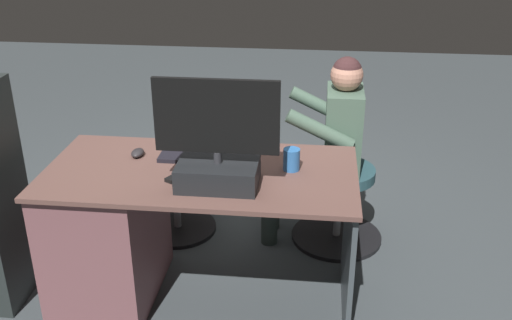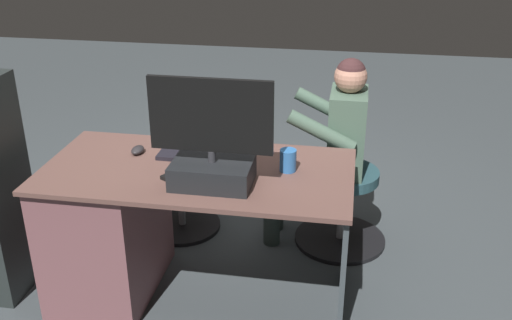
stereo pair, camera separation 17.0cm
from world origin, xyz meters
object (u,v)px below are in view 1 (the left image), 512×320
(cup, at_px, (291,159))
(tv_remote, at_px, (179,176))
(person, at_px, (325,137))
(visitor_chair, at_px, (339,201))
(desk, at_px, (126,228))
(monitor, at_px, (218,155))
(keyboard, at_px, (202,157))
(office_chair_teddy, at_px, (176,189))
(teddy_bear, at_px, (173,139))
(computer_mouse, at_px, (138,153))

(cup, height_order, tv_remote, cup)
(cup, relative_size, person, 0.09)
(tv_remote, xyz_separation_m, visitor_chair, (-0.77, -0.74, -0.49))
(desk, bearing_deg, monitor, 164.91)
(keyboard, bearing_deg, office_chair_teddy, -61.51)
(office_chair_teddy, bearing_deg, person, -179.64)
(cup, relative_size, visitor_chair, 0.19)
(monitor, bearing_deg, keyboard, -64.37)
(visitor_chair, bearing_deg, office_chair_teddy, 0.36)
(desk, height_order, person, person)
(teddy_bear, height_order, person, person)
(monitor, height_order, keyboard, monitor)
(desk, height_order, keyboard, keyboard)
(computer_mouse, bearing_deg, person, -150.66)
(monitor, distance_m, cup, 0.38)
(desk, height_order, teddy_bear, teddy_bear)
(monitor, xyz_separation_m, visitor_chair, (-0.58, -0.79, -0.62))
(keyboard, xyz_separation_m, cup, (-0.45, 0.07, 0.04))
(computer_mouse, distance_m, tv_remote, 0.34)
(teddy_bear, distance_m, visitor_chair, 1.05)
(desk, height_order, visitor_chair, desk)
(tv_remote, distance_m, person, 1.00)
(keyboard, relative_size, tv_remote, 2.80)
(keyboard, relative_size, teddy_bear, 1.36)
(computer_mouse, distance_m, visitor_chair, 1.26)
(tv_remote, distance_m, teddy_bear, 0.78)
(keyboard, bearing_deg, cup, 170.64)
(desk, xyz_separation_m, office_chair_teddy, (-0.10, -0.65, -0.11))
(visitor_chair, xyz_separation_m, person, (0.10, 0.00, 0.41))
(monitor, relative_size, teddy_bear, 1.78)
(cup, height_order, visitor_chair, cup)
(office_chair_teddy, bearing_deg, teddy_bear, -90.00)
(teddy_bear, height_order, visitor_chair, teddy_bear)
(visitor_chair, bearing_deg, tv_remote, 43.66)
(desk, bearing_deg, computer_mouse, -112.71)
(person, bearing_deg, computer_mouse, 29.34)
(cup, bearing_deg, desk, 3.85)
(cup, xyz_separation_m, person, (-0.16, -0.60, -0.12))
(cup, bearing_deg, visitor_chair, -113.59)
(computer_mouse, bearing_deg, cup, 174.63)
(visitor_chair, bearing_deg, teddy_bear, -0.26)
(office_chair_teddy, bearing_deg, visitor_chair, -179.64)
(keyboard, height_order, teddy_bear, teddy_bear)
(desk, height_order, cup, cup)
(desk, relative_size, tv_remote, 9.90)
(computer_mouse, height_order, teddy_bear, teddy_bear)
(computer_mouse, xyz_separation_m, cup, (-0.77, 0.07, 0.04))
(cup, bearing_deg, monitor, 31.07)
(keyboard, distance_m, teddy_bear, 0.61)
(keyboard, bearing_deg, monitor, 115.63)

